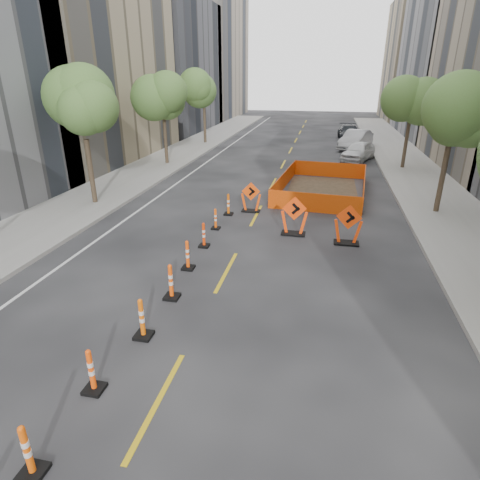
% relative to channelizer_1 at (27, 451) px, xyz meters
% --- Properties ---
extents(ground_plane, '(140.00, 140.00, 0.00)m').
position_rel_channelizer_1_xyz_m(ground_plane, '(1.42, 3.93, -0.54)').
color(ground_plane, black).
extents(sidewalk_left, '(4.00, 90.00, 0.15)m').
position_rel_channelizer_1_xyz_m(sidewalk_left, '(-7.58, 15.93, -0.46)').
color(sidewalk_left, gray).
rests_on(sidewalk_left, ground).
extents(sidewalk_right, '(4.00, 90.00, 0.15)m').
position_rel_channelizer_1_xyz_m(sidewalk_right, '(10.42, 15.93, -0.46)').
color(sidewalk_right, gray).
rests_on(sidewalk_right, ground).
extents(bld_left_d, '(12.00, 16.00, 14.00)m').
position_rel_channelizer_1_xyz_m(bld_left_d, '(-15.58, 43.13, 6.46)').
color(bld_left_d, '#4C4C51').
rests_on(bld_left_d, ground).
extents(bld_left_e, '(12.00, 20.00, 20.00)m').
position_rel_channelizer_1_xyz_m(bld_left_e, '(-15.58, 59.53, 9.46)').
color(bld_left_e, gray).
rests_on(bld_left_e, ground).
extents(bld_right_d, '(12.00, 18.00, 20.00)m').
position_rel_channelizer_1_xyz_m(bld_right_d, '(18.42, 44.13, 9.46)').
color(bld_right_d, gray).
rests_on(bld_right_d, ground).
extents(bld_right_e, '(12.00, 14.00, 16.00)m').
position_rel_channelizer_1_xyz_m(bld_right_e, '(18.42, 62.53, 7.46)').
color(bld_right_e, tan).
rests_on(bld_right_e, ground).
extents(tree_l_b, '(2.80, 2.80, 5.95)m').
position_rel_channelizer_1_xyz_m(tree_l_b, '(-6.98, 13.93, 3.99)').
color(tree_l_b, '#382B1E').
rests_on(tree_l_b, ground).
extents(tree_l_c, '(2.80, 2.80, 5.95)m').
position_rel_channelizer_1_xyz_m(tree_l_c, '(-6.98, 23.93, 3.99)').
color(tree_l_c, '#382B1E').
rests_on(tree_l_c, ground).
extents(tree_l_d, '(2.80, 2.80, 5.95)m').
position_rel_channelizer_1_xyz_m(tree_l_d, '(-6.98, 33.93, 3.99)').
color(tree_l_d, '#382B1E').
rests_on(tree_l_d, ground).
extents(tree_r_b, '(2.80, 2.80, 5.95)m').
position_rel_channelizer_1_xyz_m(tree_r_b, '(9.82, 15.93, 3.99)').
color(tree_r_b, '#382B1E').
rests_on(tree_r_b, ground).
extents(tree_r_c, '(2.80, 2.80, 5.95)m').
position_rel_channelizer_1_xyz_m(tree_r_c, '(9.82, 25.93, 3.99)').
color(tree_r_c, '#382B1E').
rests_on(tree_r_c, ground).
extents(channelizer_1, '(0.42, 0.42, 1.08)m').
position_rel_channelizer_1_xyz_m(channelizer_1, '(0.00, 0.00, 0.00)').
color(channelizer_1, '#EB5409').
rests_on(channelizer_1, ground).
extents(channelizer_2, '(0.41, 0.41, 1.05)m').
position_rel_channelizer_1_xyz_m(channelizer_2, '(-0.02, 1.97, -0.01)').
color(channelizer_2, '#FF4B0A').
rests_on(channelizer_2, ground).
extents(channelizer_3, '(0.44, 0.44, 1.11)m').
position_rel_channelizer_1_xyz_m(channelizer_3, '(0.21, 3.93, 0.02)').
color(channelizer_3, '#E85E09').
rests_on(channelizer_3, ground).
extents(channelizer_4, '(0.44, 0.44, 1.12)m').
position_rel_channelizer_1_xyz_m(channelizer_4, '(0.23, 5.90, 0.02)').
color(channelizer_4, '#FF4F0A').
rests_on(channelizer_4, ground).
extents(channelizer_5, '(0.41, 0.41, 1.05)m').
position_rel_channelizer_1_xyz_m(channelizer_5, '(0.07, 7.87, -0.01)').
color(channelizer_5, '#FF4E0A').
rests_on(channelizer_5, ground).
extents(channelizer_6, '(0.39, 0.39, 0.99)m').
position_rel_channelizer_1_xyz_m(channelizer_6, '(0.06, 9.83, -0.04)').
color(channelizer_6, '#E63A09').
rests_on(channelizer_6, ground).
extents(channelizer_7, '(0.36, 0.36, 0.92)m').
position_rel_channelizer_1_xyz_m(channelizer_7, '(0.00, 11.80, -0.08)').
color(channelizer_7, '#FF580A').
rests_on(channelizer_7, ground).
extents(channelizer_8, '(0.41, 0.41, 1.03)m').
position_rel_channelizer_1_xyz_m(channelizer_8, '(0.10, 13.76, -0.02)').
color(channelizer_8, '#D85809').
rests_on(channelizer_8, ground).
extents(chevron_sign_left, '(1.03, 0.68, 1.47)m').
position_rel_channelizer_1_xyz_m(chevron_sign_left, '(1.06, 14.45, 0.20)').
color(chevron_sign_left, '#F4470A').
rests_on(chevron_sign_left, ground).
extents(chevron_sign_center, '(1.18, 0.80, 1.66)m').
position_rel_channelizer_1_xyz_m(chevron_sign_center, '(3.35, 11.83, 0.29)').
color(chevron_sign_center, '#FF410A').
rests_on(chevron_sign_center, ground).
extents(chevron_sign_right, '(1.15, 0.78, 1.62)m').
position_rel_channelizer_1_xyz_m(chevron_sign_right, '(5.49, 11.25, 0.27)').
color(chevron_sign_right, '#E83B09').
rests_on(chevron_sign_right, ground).
extents(safety_fence, '(5.15, 8.00, 0.95)m').
position_rel_channelizer_1_xyz_m(safety_fence, '(4.41, 18.76, -0.06)').
color(safety_fence, '#FF480D').
rests_on(safety_fence, ground).
extents(parked_car_near, '(3.12, 4.59, 1.45)m').
position_rel_channelizer_1_xyz_m(parked_car_near, '(6.92, 28.47, 0.19)').
color(parked_car_near, silver).
rests_on(parked_car_near, ground).
extents(parked_car_mid, '(3.39, 5.31, 1.65)m').
position_rel_channelizer_1_xyz_m(parked_car_mid, '(7.00, 33.70, 0.29)').
color(parked_car_mid, '#9B9BA0').
rests_on(parked_car_mid, ground).
extents(parked_car_far, '(2.25, 5.12, 1.46)m').
position_rel_channelizer_1_xyz_m(parked_car_far, '(6.64, 39.33, 0.19)').
color(parked_car_far, black).
rests_on(parked_car_far, ground).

